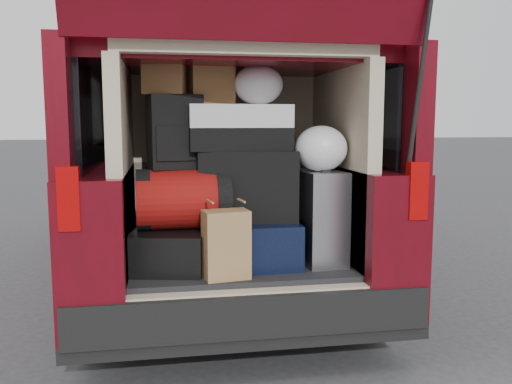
# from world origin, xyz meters

# --- Properties ---
(ground) EXTENTS (80.00, 80.00, 0.00)m
(ground) POSITION_xyz_m (0.00, 0.00, 0.00)
(ground) COLOR #323235
(ground) RESTS_ON ground
(minivan) EXTENTS (1.90, 5.35, 2.77)m
(minivan) POSITION_xyz_m (0.00, 1.86, 0.91)
(minivan) COLOR black
(minivan) RESTS_ON ground
(load_floor) EXTENTS (1.24, 1.05, 0.55)m
(load_floor) POSITION_xyz_m (0.00, 0.28, 0.28)
(load_floor) COLOR black
(load_floor) RESTS_ON ground
(black_hardshell) EXTENTS (0.51, 0.63, 0.22)m
(black_hardshell) POSITION_xyz_m (-0.39, 0.15, 0.66)
(black_hardshell) COLOR black
(black_hardshell) RESTS_ON load_floor
(navy_hardshell) EXTENTS (0.49, 0.59, 0.26)m
(navy_hardshell) POSITION_xyz_m (0.08, 0.17, 0.68)
(navy_hardshell) COLOR black
(navy_hardshell) RESTS_ON load_floor
(silver_roller) EXTENTS (0.25, 0.38, 0.54)m
(silver_roller) POSITION_xyz_m (0.47, 0.08, 0.82)
(silver_roller) COLOR white
(silver_roller) RESTS_ON load_floor
(kraft_bag) EXTENTS (0.26, 0.18, 0.36)m
(kraft_bag) POSITION_xyz_m (-0.11, -0.14, 0.73)
(kraft_bag) COLOR #AA744D
(kraft_bag) RESTS_ON load_floor
(red_duffel) EXTENTS (0.52, 0.35, 0.33)m
(red_duffel) POSITION_xyz_m (-0.32, 0.12, 0.94)
(red_duffel) COLOR maroon
(red_duffel) RESTS_ON black_hardshell
(black_soft_case) EXTENTS (0.60, 0.42, 0.40)m
(black_soft_case) POSITION_xyz_m (0.06, 0.18, 1.01)
(black_soft_case) COLOR black
(black_soft_case) RESTS_ON navy_hardshell
(backpack) EXTENTS (0.32, 0.23, 0.41)m
(backpack) POSITION_xyz_m (-0.36, 0.18, 1.31)
(backpack) COLOR black
(backpack) RESTS_ON red_duffel
(twotone_duffel) EXTENTS (0.58, 0.31, 0.26)m
(twotone_duffel) POSITION_xyz_m (0.01, 0.19, 1.34)
(twotone_duffel) COLOR white
(twotone_duffel) RESTS_ON black_soft_case
(grocery_sack_lower) EXTENTS (0.25, 0.22, 0.20)m
(grocery_sack_lower) POSITION_xyz_m (-0.41, 0.19, 1.62)
(grocery_sack_lower) COLOR brown
(grocery_sack_lower) RESTS_ON backpack
(grocery_sack_upper) EXTENTS (0.27, 0.24, 0.24)m
(grocery_sack_upper) POSITION_xyz_m (-0.15, 0.26, 1.59)
(grocery_sack_upper) COLOR brown
(grocery_sack_upper) RESTS_ON twotone_duffel
(plastic_bag_center) EXTENTS (0.33, 0.31, 0.23)m
(plastic_bag_center) POSITION_xyz_m (0.12, 0.21, 1.58)
(plastic_bag_center) COLOR white
(plastic_bag_center) RESTS_ON twotone_duffel
(plastic_bag_right) EXTENTS (0.35, 0.33, 0.26)m
(plastic_bag_right) POSITION_xyz_m (0.46, 0.06, 1.22)
(plastic_bag_right) COLOR white
(plastic_bag_right) RESTS_ON silver_roller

